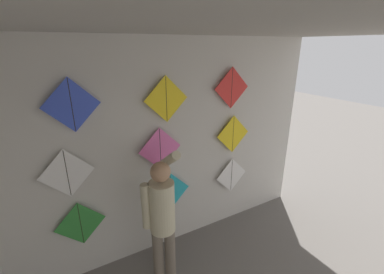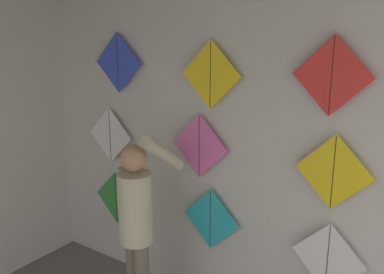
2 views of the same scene
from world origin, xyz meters
name	(u,v)px [view 2 (image 2 of 2)]	position (x,y,z in m)	size (l,w,h in m)	color
back_panel	(213,155)	(0.00, 4.23, 1.40)	(4.62, 0.06, 2.80)	beige
shopkeeper	(137,220)	(-0.32, 3.59, 0.95)	(0.41, 0.54, 1.69)	#726656
kite_0	(116,198)	(-1.10, 4.14, 0.77)	(0.55, 0.01, 0.55)	#338C38
kite_1	(210,219)	(0.03, 4.14, 0.85)	(0.55, 0.01, 0.55)	#28B2C6
kite_2	(328,258)	(1.06, 4.14, 0.82)	(0.55, 0.01, 0.55)	white
kite_3	(110,135)	(-1.14, 4.14, 1.42)	(0.55, 0.01, 0.55)	white
kite_4	(199,146)	(-0.08, 4.14, 1.48)	(0.55, 0.01, 0.55)	pink
kite_5	(333,172)	(1.04, 4.14, 1.48)	(0.55, 0.01, 0.55)	yellow
kite_6	(118,63)	(-0.99, 4.14, 2.13)	(0.55, 0.01, 0.55)	blue
kite_7	(211,75)	(0.02, 4.14, 2.09)	(0.55, 0.01, 0.55)	yellow
kite_8	(332,76)	(0.97, 4.14, 2.15)	(0.55, 0.01, 0.55)	red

